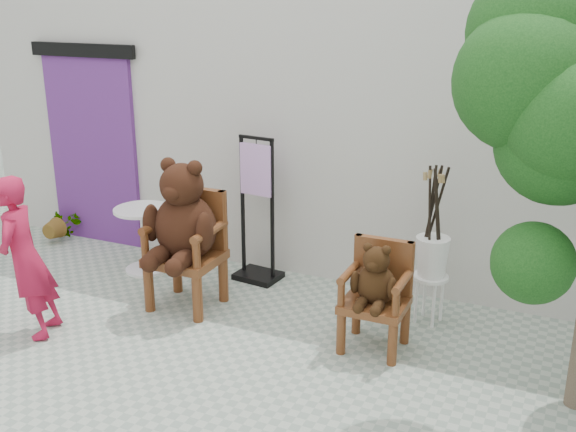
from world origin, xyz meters
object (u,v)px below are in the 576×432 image
object	(u,v)px
chair_small	(376,286)
display_stand	(257,226)
stool_bucket	(432,256)
person	(25,258)
chair_big	(184,226)
cafe_table	(144,232)

from	to	relation	value
chair_small	display_stand	world-z (taller)	display_stand
chair_small	stool_bucket	size ratio (longest dim) A/B	0.64
chair_small	person	size ratio (longest dim) A/B	0.66
chair_big	person	size ratio (longest dim) A/B	1.01
cafe_table	stool_bucket	bearing A→B (deg)	1.29
cafe_table	display_stand	world-z (taller)	display_stand
chair_big	display_stand	world-z (taller)	display_stand
chair_small	person	bearing A→B (deg)	-160.24
chair_small	display_stand	distance (m)	1.77
chair_big	chair_small	bearing A→B (deg)	-0.91
chair_small	cafe_table	bearing A→B (deg)	168.20
chair_small	person	world-z (taller)	person
display_stand	stool_bucket	size ratio (longest dim) A/B	1.04
person	stool_bucket	world-z (taller)	stool_bucket
person	stool_bucket	xyz separation A→B (m)	(3.11, 1.65, -0.07)
display_stand	person	bearing A→B (deg)	-117.24
chair_small	display_stand	bearing A→B (deg)	150.43
display_stand	stool_bucket	world-z (taller)	display_stand
display_stand	stool_bucket	xyz separation A→B (m)	(1.85, -0.23, 0.06)
stool_bucket	cafe_table	bearing A→B (deg)	-178.71
chair_big	display_stand	size ratio (longest dim) A/B	0.95
person	stool_bucket	size ratio (longest dim) A/B	0.98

